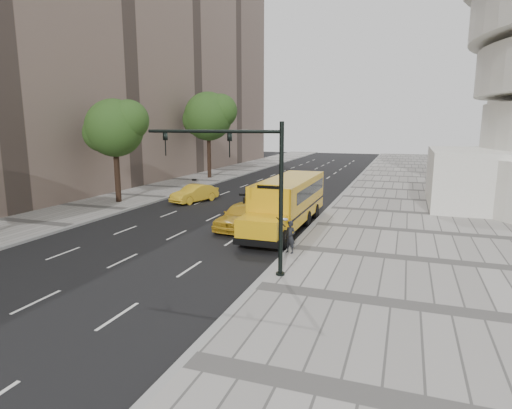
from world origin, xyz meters
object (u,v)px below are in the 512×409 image
(school_bus, at_px, (289,199))
(taxi_far, at_px, (194,193))
(tree_b, at_px, (115,127))
(tree_c, at_px, (209,116))
(pedestrian, at_px, (290,237))
(taxi_near, at_px, (242,215))
(traffic_signal, at_px, (248,179))

(school_bus, distance_m, taxi_far, 11.12)
(school_bus, bearing_deg, tree_b, 168.23)
(tree_b, relative_size, tree_c, 0.83)
(pedestrian, bearing_deg, school_bus, 124.46)
(taxi_near, distance_m, pedestrian, 6.07)
(tree_c, bearing_deg, taxi_near, -60.07)
(tree_c, xyz_separation_m, pedestrian, (16.58, -25.93, -6.29))
(taxi_far, bearing_deg, traffic_signal, -37.29)
(school_bus, bearing_deg, traffic_signal, -85.61)
(taxi_near, bearing_deg, pedestrian, -39.79)
(taxi_near, xyz_separation_m, taxi_far, (-7.00, 7.18, -0.11))
(tree_b, xyz_separation_m, school_bus, (14.91, -3.11, -4.28))
(tree_c, distance_m, taxi_far, 16.66)
(traffic_signal, bearing_deg, tree_c, 118.22)
(taxi_near, bearing_deg, tree_c, 126.62)
(tree_b, distance_m, school_bus, 15.83)
(school_bus, height_order, pedestrian, school_bus)
(tree_c, relative_size, taxi_far, 2.31)
(taxi_far, bearing_deg, tree_c, 128.59)
(tree_c, bearing_deg, taxi_far, -69.39)
(school_bus, distance_m, traffic_signal, 9.33)
(taxi_near, height_order, taxi_far, taxi_near)
(taxi_near, bearing_deg, taxi_far, 140.97)
(school_bus, xyz_separation_m, traffic_signal, (0.69, -9.01, 2.33))
(taxi_far, height_order, traffic_signal, traffic_signal)
(taxi_far, relative_size, traffic_signal, 0.67)
(taxi_far, relative_size, pedestrian, 2.73)
(tree_c, distance_m, traffic_signal, 33.11)
(taxi_far, bearing_deg, pedestrian, -28.04)
(tree_c, xyz_separation_m, taxi_near, (12.40, -21.53, -6.42))
(tree_b, bearing_deg, tree_c, 89.93)
(taxi_far, xyz_separation_m, pedestrian, (11.18, -11.58, 0.23))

